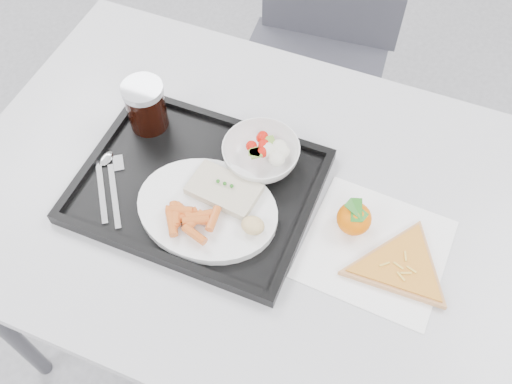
# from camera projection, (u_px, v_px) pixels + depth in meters

# --- Properties ---
(room) EXTENTS (6.04, 7.04, 2.84)m
(room) POSITION_uv_depth(u_px,v_px,m) (114.00, 32.00, 0.41)
(room) COLOR gray
(room) RESTS_ON ground
(table) EXTENTS (1.20, 0.80, 0.75)m
(table) POSITION_uv_depth(u_px,v_px,m) (261.00, 215.00, 1.16)
(table) COLOR #BABABD
(table) RESTS_ON ground
(chair) EXTENTS (0.46, 0.46, 0.93)m
(chair) POSITION_uv_depth(u_px,v_px,m) (318.00, 41.00, 1.66)
(chair) COLOR #393A42
(chair) RESTS_ON ground
(tray) EXTENTS (0.45, 0.35, 0.03)m
(tray) POSITION_uv_depth(u_px,v_px,m) (198.00, 187.00, 1.11)
(tray) COLOR black
(tray) RESTS_ON table
(dinner_plate) EXTENTS (0.27, 0.27, 0.02)m
(dinner_plate) POSITION_uv_depth(u_px,v_px,m) (207.00, 209.00, 1.06)
(dinner_plate) COLOR white
(dinner_plate) RESTS_ON tray
(fish_fillet) EXTENTS (0.14, 0.09, 0.03)m
(fish_fillet) POSITION_uv_depth(u_px,v_px,m) (224.00, 189.00, 1.07)
(fish_fillet) COLOR beige
(fish_fillet) RESTS_ON dinner_plate
(bread_roll) EXTENTS (0.05, 0.04, 0.03)m
(bread_roll) POSITION_uv_depth(u_px,v_px,m) (253.00, 225.00, 1.02)
(bread_roll) COLOR tan
(bread_roll) RESTS_ON dinner_plate
(salad_bowl) EXTENTS (0.15, 0.15, 0.05)m
(salad_bowl) POSITION_uv_depth(u_px,v_px,m) (261.00, 154.00, 1.12)
(salad_bowl) COLOR white
(salad_bowl) RESTS_ON tray
(cola_glass) EXTENTS (0.08, 0.08, 0.11)m
(cola_glass) POSITION_uv_depth(u_px,v_px,m) (146.00, 105.00, 1.14)
(cola_glass) COLOR black
(cola_glass) RESTS_ON tray
(cutlery) EXTENTS (0.13, 0.16, 0.01)m
(cutlery) POSITION_uv_depth(u_px,v_px,m) (108.00, 179.00, 1.11)
(cutlery) COLOR silver
(cutlery) RESTS_ON tray
(napkin) EXTENTS (0.26, 0.25, 0.00)m
(napkin) POSITION_uv_depth(u_px,v_px,m) (375.00, 249.00, 1.04)
(napkin) COLOR white
(napkin) RESTS_ON table
(tangerine) EXTENTS (0.07, 0.07, 0.07)m
(tangerine) POSITION_uv_depth(u_px,v_px,m) (354.00, 218.00, 1.04)
(tangerine) COLOR orange
(tangerine) RESTS_ON napkin
(pizza_slice) EXTENTS (0.31, 0.31, 0.02)m
(pizza_slice) POSITION_uv_depth(u_px,v_px,m) (401.00, 266.00, 1.01)
(pizza_slice) COLOR #E2A870
(pizza_slice) RESTS_ON napkin
(carrot_pile) EXTENTS (0.10, 0.09, 0.02)m
(carrot_pile) POSITION_uv_depth(u_px,v_px,m) (189.00, 218.00, 1.03)
(carrot_pile) COLOR #CF5C21
(carrot_pile) RESTS_ON dinner_plate
(salad_contents) EXTENTS (0.09, 0.07, 0.03)m
(salad_contents) POSITION_uv_depth(u_px,v_px,m) (270.00, 149.00, 1.11)
(salad_contents) COLOR red
(salad_contents) RESTS_ON salad_bowl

